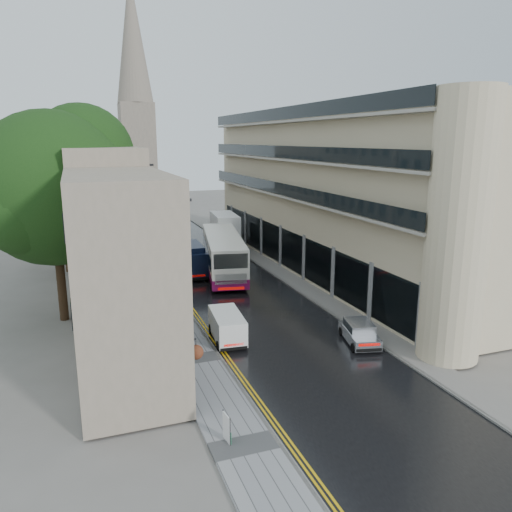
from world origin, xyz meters
TOP-DOWN VIEW (x-y plane):
  - ground at (0.00, 0.00)m, footprint 200.00×200.00m
  - road at (0.00, 27.50)m, footprint 9.00×85.00m
  - left_sidewalk at (-5.85, 27.50)m, footprint 2.70×85.00m
  - right_sidewalk at (5.40, 27.50)m, footprint 1.80×85.00m
  - old_shop_row at (-9.45, 30.00)m, footprint 4.50×56.00m
  - modern_block at (10.30, 26.00)m, footprint 8.00×40.00m
  - church_spire at (0.50, 82.00)m, footprint 6.40×6.40m
  - tree_near at (-12.50, 20.00)m, footprint 10.56×10.56m
  - tree_far at (-12.20, 33.00)m, footprint 9.24×9.24m
  - cream_bus at (-1.35, 24.28)m, footprint 5.28×12.97m
  - white_lorry at (2.14, 35.03)m, footprint 3.07×7.84m
  - silver_hatchback at (2.71, 8.92)m, footprint 2.29×3.74m
  - white_van at (-4.30, 11.70)m, footprint 1.97×3.91m
  - navy_van at (-3.38, 26.20)m, footprint 2.50×5.77m
  - pedestrian at (-6.03, 20.58)m, footprint 0.73×0.62m
  - lamp_post_near at (-5.33, 16.56)m, footprint 0.91×0.39m
  - lamp_post_far at (-4.77, 35.97)m, footprint 1.05×0.38m
  - estate_sign at (-6.43, 3.11)m, footprint 0.16×0.68m

SIDE VIEW (x-z plane):
  - ground at x=0.00m, z-range 0.00..0.00m
  - road at x=0.00m, z-range 0.00..0.02m
  - left_sidewalk at x=-5.85m, z-range 0.00..0.12m
  - right_sidewalk at x=5.40m, z-range 0.00..0.12m
  - silver_hatchback at x=2.71m, z-range 0.02..1.33m
  - estate_sign at x=-6.43m, z-range 0.12..1.24m
  - white_van at x=-4.30m, z-range 0.02..1.73m
  - pedestrian at x=-6.03m, z-range 0.12..1.81m
  - navy_van at x=-3.38m, z-range 0.02..2.92m
  - cream_bus at x=-1.35m, z-range 0.02..3.47m
  - white_lorry at x=2.14m, z-range 0.02..4.03m
  - lamp_post_near at x=-5.33m, z-range 0.12..7.99m
  - lamp_post_far at x=-4.77m, z-range 0.12..9.24m
  - old_shop_row at x=-9.45m, z-range 0.00..12.00m
  - tree_far at x=-12.20m, z-range 0.00..12.46m
  - tree_near at x=-12.50m, z-range 0.00..13.89m
  - modern_block at x=10.30m, z-range 0.00..14.00m
  - church_spire at x=0.50m, z-range 0.00..40.00m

